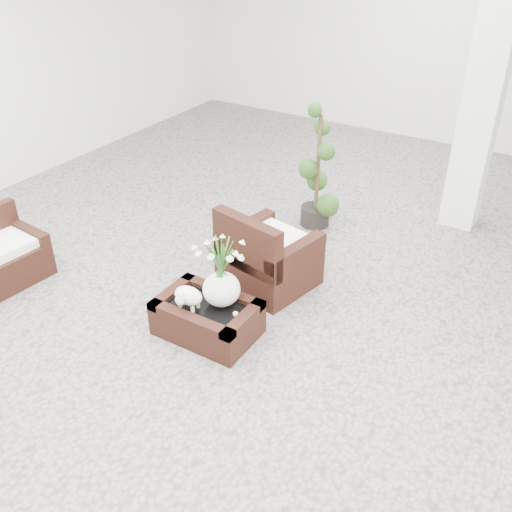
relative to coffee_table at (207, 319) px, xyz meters
The scene contains 8 objects.
ground 0.68m from the coffee_table, 72.92° to the left, with size 11.00×11.00×0.00m, color gray.
column 4.04m from the coffee_table, 67.90° to the left, with size 0.40×0.40×3.50m, color white.
coffee_table is the anchor object (origin of this frame).
sheep_figurine 0.30m from the coffee_table, 140.19° to the right, with size 0.28×0.23×0.21m, color white.
planter_narcissus 0.57m from the coffee_table, 45.00° to the left, with size 0.44×0.44×0.80m, color white, non-canonical shape.
tealight 0.35m from the coffee_table, ahead, with size 0.04×0.04×0.03m, color white.
armchair 1.05m from the coffee_table, 86.20° to the left, with size 0.82×0.79×0.88m, color black.
topiary 2.50m from the coffee_table, 92.63° to the left, with size 0.40×0.40×1.49m, color #203E14, non-canonical shape.
Camera 1 is at (2.37, -3.95, 3.40)m, focal length 40.18 mm.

